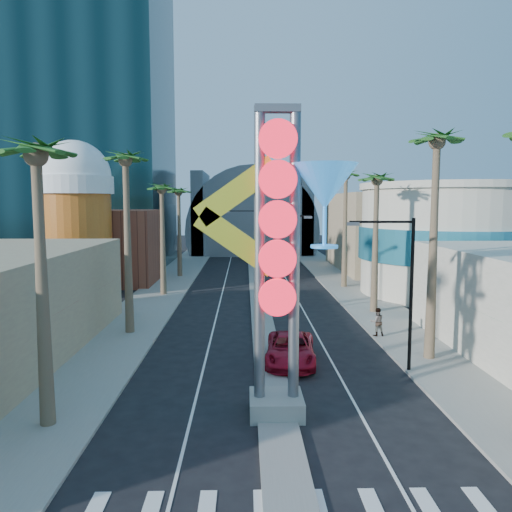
# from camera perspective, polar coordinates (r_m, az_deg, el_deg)

# --- Properties ---
(ground) EXTENTS (240.00, 240.00, 0.00)m
(ground) POSITION_cam_1_polar(r_m,az_deg,el_deg) (19.04, 2.93, -21.24)
(ground) COLOR black
(ground) RESTS_ON ground
(sidewalk_west) EXTENTS (5.00, 100.00, 0.15)m
(sidewalk_west) POSITION_cam_1_polar(r_m,az_deg,el_deg) (53.23, -10.18, -3.41)
(sidewalk_west) COLOR gray
(sidewalk_west) RESTS_ON ground
(sidewalk_east) EXTENTS (5.00, 100.00, 0.15)m
(sidewalk_east) POSITION_cam_1_polar(r_m,az_deg,el_deg) (53.69, 10.33, -3.33)
(sidewalk_east) COLOR gray
(sidewalk_east) RESTS_ON ground
(median) EXTENTS (1.60, 84.00, 0.15)m
(median) POSITION_cam_1_polar(r_m,az_deg,el_deg) (55.57, 0.04, -2.92)
(median) COLOR gray
(median) RESTS_ON ground
(hotel_tower) EXTENTS (20.00, 20.00, 50.00)m
(hotel_tower) POSITION_cam_1_polar(r_m,az_deg,el_deg) (73.74, -18.57, 18.48)
(hotel_tower) COLOR black
(hotel_tower) RESTS_ON ground
(brick_filler_west) EXTENTS (10.00, 10.00, 8.00)m
(brick_filler_west) POSITION_cam_1_polar(r_m,az_deg,el_deg) (57.01, -16.26, 1.04)
(brick_filler_west) COLOR brown
(brick_filler_west) RESTS_ON ground
(filler_east) EXTENTS (10.00, 20.00, 10.00)m
(filler_east) POSITION_cam_1_polar(r_m,az_deg,el_deg) (67.24, 13.61, 2.69)
(filler_east) COLOR #9E8265
(filler_east) RESTS_ON ground
(beer_mug) EXTENTS (7.00, 7.00, 14.50)m
(beer_mug) POSITION_cam_1_polar(r_m,az_deg,el_deg) (49.44, -19.90, 4.66)
(beer_mug) COLOR #A94416
(beer_mug) RESTS_ON ground
(turquoise_building) EXTENTS (16.60, 16.60, 10.60)m
(turquoise_building) POSITION_cam_1_polar(r_m,az_deg,el_deg) (50.81, 21.02, 1.71)
(turquoise_building) COLOR #BCB69F
(turquoise_building) RESTS_ON ground
(canopy) EXTENTS (22.00, 16.00, 22.00)m
(canopy) POSITION_cam_1_polar(r_m,az_deg,el_deg) (88.99, -0.47, 3.19)
(canopy) COLOR slate
(canopy) RESTS_ON ground
(neon_sign) EXTENTS (6.53, 2.60, 12.55)m
(neon_sign) POSITION_cam_1_polar(r_m,az_deg,el_deg) (20.00, 4.76, 1.96)
(neon_sign) COLOR gray
(neon_sign) RESTS_ON ground
(streetlight_0) EXTENTS (3.79, 0.25, 8.00)m
(streetlight_0) POSITION_cam_1_polar(r_m,az_deg,el_deg) (37.12, 1.54, 0.09)
(streetlight_0) COLOR black
(streetlight_0) RESTS_ON ground
(streetlight_1) EXTENTS (3.79, 0.25, 8.00)m
(streetlight_1) POSITION_cam_1_polar(r_m,az_deg,el_deg) (61.00, -0.61, 2.42)
(streetlight_1) COLOR black
(streetlight_1) RESTS_ON ground
(streetlight_2) EXTENTS (3.45, 0.25, 8.00)m
(streetlight_2) POSITION_cam_1_polar(r_m,az_deg,el_deg) (26.42, 16.39, -2.68)
(streetlight_2) COLOR black
(streetlight_2) RESTS_ON ground
(palm_0) EXTENTS (2.40, 2.40, 11.70)m
(palm_0) POSITION_cam_1_polar(r_m,az_deg,el_deg) (20.42, -23.78, 8.92)
(palm_0) COLOR brown
(palm_0) RESTS_ON ground
(palm_1) EXTENTS (2.40, 2.40, 12.70)m
(palm_1) POSITION_cam_1_polar(r_m,az_deg,el_deg) (33.83, -14.67, 9.40)
(palm_1) COLOR brown
(palm_1) RESTS_ON ground
(palm_2) EXTENTS (2.40, 2.40, 11.20)m
(palm_2) POSITION_cam_1_polar(r_m,az_deg,el_deg) (47.51, -10.72, 6.85)
(palm_2) COLOR brown
(palm_2) RESTS_ON ground
(palm_3) EXTENTS (2.40, 2.40, 11.20)m
(palm_3) POSITION_cam_1_polar(r_m,az_deg,el_deg) (59.38, -8.83, 6.70)
(palm_3) COLOR brown
(palm_3) RESTS_ON ground
(palm_5) EXTENTS (2.40, 2.40, 13.20)m
(palm_5) POSITION_cam_1_polar(r_m,az_deg,el_deg) (28.89, 19.93, 10.73)
(palm_5) COLOR brown
(palm_5) RESTS_ON ground
(palm_6) EXTENTS (2.40, 2.40, 11.70)m
(palm_6) POSITION_cam_1_polar(r_m,az_deg,el_deg) (40.23, 13.64, 7.59)
(palm_6) COLOR brown
(palm_6) RESTS_ON ground
(palm_7) EXTENTS (2.40, 2.40, 12.70)m
(palm_7) POSITION_cam_1_polar(r_m,az_deg,el_deg) (51.95, 10.23, 8.26)
(palm_7) COLOR brown
(palm_7) RESTS_ON ground
(red_pickup) EXTENTS (3.12, 5.89, 1.58)m
(red_pickup) POSITION_cam_1_polar(r_m,az_deg,el_deg) (27.81, 3.96, -10.56)
(red_pickup) COLOR #B10D24
(red_pickup) RESTS_ON ground
(pedestrian_a) EXTENTS (0.69, 0.55, 1.65)m
(pedestrian_a) POSITION_cam_1_polar(r_m,az_deg,el_deg) (34.59, 19.89, -7.27)
(pedestrian_a) COLOR gray
(pedestrian_a) RESTS_ON sidewalk_east
(pedestrian_b) EXTENTS (0.95, 0.77, 1.84)m
(pedestrian_b) POSITION_cam_1_polar(r_m,az_deg,el_deg) (33.56, 13.68, -7.32)
(pedestrian_b) COLOR gray
(pedestrian_b) RESTS_ON sidewalk_east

